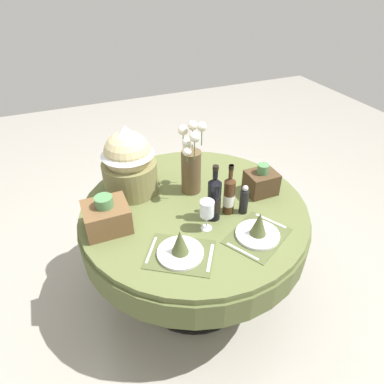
{
  "coord_description": "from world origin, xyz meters",
  "views": [
    {
      "loc": [
        -0.64,
        -1.5,
        2.02
      ],
      "look_at": [
        0.0,
        0.03,
        0.83
      ],
      "focal_mm": 31.45,
      "sensor_mm": 36.0,
      "label": 1
    }
  ],
  "objects_px": {
    "dining_table": "(194,223)",
    "place_setting_left": "(180,248)",
    "gift_tub_back_left": "(128,158)",
    "woven_basket_side_right": "(261,182)",
    "pepper_mill": "(244,200)",
    "woven_basket_side_left": "(107,216)",
    "flower_vase": "(191,163)",
    "wine_glass_left": "(207,209)",
    "wine_bottle_left": "(214,199)",
    "wine_bottle_centre": "(229,195)",
    "place_setting_right": "(258,230)"
  },
  "relations": [
    {
      "from": "wine_bottle_centre",
      "to": "woven_basket_side_left",
      "type": "distance_m",
      "value": 0.7
    },
    {
      "from": "flower_vase",
      "to": "place_setting_right",
      "type": "bearing_deg",
      "value": -72.71
    },
    {
      "from": "place_setting_left",
      "to": "dining_table",
      "type": "bearing_deg",
      "value": 57.32
    },
    {
      "from": "dining_table",
      "to": "place_setting_right",
      "type": "bearing_deg",
      "value": -60.8
    },
    {
      "from": "wine_glass_left",
      "to": "woven_basket_side_left",
      "type": "bearing_deg",
      "value": 156.84
    },
    {
      "from": "dining_table",
      "to": "gift_tub_back_left",
      "type": "distance_m",
      "value": 0.58
    },
    {
      "from": "wine_bottle_left",
      "to": "gift_tub_back_left",
      "type": "height_order",
      "value": "gift_tub_back_left"
    },
    {
      "from": "place_setting_right",
      "to": "pepper_mill",
      "type": "bearing_deg",
      "value": 81.85
    },
    {
      "from": "wine_bottle_left",
      "to": "woven_basket_side_right",
      "type": "height_order",
      "value": "wine_bottle_left"
    },
    {
      "from": "flower_vase",
      "to": "woven_basket_side_right",
      "type": "xyz_separation_m",
      "value": [
        0.4,
        -0.19,
        -0.12
      ]
    },
    {
      "from": "flower_vase",
      "to": "woven_basket_side_right",
      "type": "bearing_deg",
      "value": -25.31
    },
    {
      "from": "place_setting_left",
      "to": "pepper_mill",
      "type": "height_order",
      "value": "pepper_mill"
    },
    {
      "from": "wine_bottle_centre",
      "to": "woven_basket_side_left",
      "type": "xyz_separation_m",
      "value": [
        -0.69,
        0.13,
        -0.04
      ]
    },
    {
      "from": "wine_bottle_left",
      "to": "woven_basket_side_left",
      "type": "relative_size",
      "value": 1.45
    },
    {
      "from": "place_setting_left",
      "to": "woven_basket_side_right",
      "type": "bearing_deg",
      "value": 25.34
    },
    {
      "from": "woven_basket_side_right",
      "to": "flower_vase",
      "type": "bearing_deg",
      "value": 154.69
    },
    {
      "from": "dining_table",
      "to": "wine_glass_left",
      "type": "relative_size",
      "value": 7.49
    },
    {
      "from": "place_setting_right",
      "to": "wine_glass_left",
      "type": "bearing_deg",
      "value": 144.43
    },
    {
      "from": "pepper_mill",
      "to": "gift_tub_back_left",
      "type": "relative_size",
      "value": 0.42
    },
    {
      "from": "place_setting_right",
      "to": "pepper_mill",
      "type": "xyz_separation_m",
      "value": [
        0.03,
        0.21,
        0.04
      ]
    },
    {
      "from": "wine_bottle_centre",
      "to": "woven_basket_side_right",
      "type": "distance_m",
      "value": 0.31
    },
    {
      "from": "pepper_mill",
      "to": "woven_basket_side_left",
      "type": "relative_size",
      "value": 0.78
    },
    {
      "from": "pepper_mill",
      "to": "woven_basket_side_right",
      "type": "height_order",
      "value": "woven_basket_side_right"
    },
    {
      "from": "place_setting_left",
      "to": "woven_basket_side_left",
      "type": "bearing_deg",
      "value": 130.68
    },
    {
      "from": "wine_bottle_left",
      "to": "wine_bottle_centre",
      "type": "distance_m",
      "value": 0.11
    },
    {
      "from": "dining_table",
      "to": "woven_basket_side_right",
      "type": "height_order",
      "value": "woven_basket_side_right"
    },
    {
      "from": "gift_tub_back_left",
      "to": "woven_basket_side_right",
      "type": "bearing_deg",
      "value": -24.31
    },
    {
      "from": "wine_glass_left",
      "to": "woven_basket_side_right",
      "type": "relative_size",
      "value": 0.91
    },
    {
      "from": "place_setting_right",
      "to": "woven_basket_side_right",
      "type": "relative_size",
      "value": 2.06
    },
    {
      "from": "wine_bottle_centre",
      "to": "pepper_mill",
      "type": "height_order",
      "value": "wine_bottle_centre"
    },
    {
      "from": "wine_glass_left",
      "to": "pepper_mill",
      "type": "height_order",
      "value": "pepper_mill"
    },
    {
      "from": "dining_table",
      "to": "wine_glass_left",
      "type": "xyz_separation_m",
      "value": [
        -0.02,
        -0.22,
        0.28
      ]
    },
    {
      "from": "wine_bottle_left",
      "to": "pepper_mill",
      "type": "relative_size",
      "value": 1.86
    },
    {
      "from": "dining_table",
      "to": "wine_bottle_centre",
      "type": "xyz_separation_m",
      "value": [
        0.16,
        -0.13,
        0.26
      ]
    },
    {
      "from": "pepper_mill",
      "to": "wine_glass_left",
      "type": "bearing_deg",
      "value": -169.28
    },
    {
      "from": "flower_vase",
      "to": "woven_basket_side_left",
      "type": "height_order",
      "value": "flower_vase"
    },
    {
      "from": "flower_vase",
      "to": "gift_tub_back_left",
      "type": "relative_size",
      "value": 1.01
    },
    {
      "from": "wine_glass_left",
      "to": "dining_table",
      "type": "bearing_deg",
      "value": 85.5
    },
    {
      "from": "dining_table",
      "to": "woven_basket_side_left",
      "type": "height_order",
      "value": "woven_basket_side_left"
    },
    {
      "from": "dining_table",
      "to": "wine_bottle_left",
      "type": "xyz_separation_m",
      "value": [
        0.06,
        -0.15,
        0.28
      ]
    },
    {
      "from": "dining_table",
      "to": "place_setting_left",
      "type": "bearing_deg",
      "value": -122.68
    },
    {
      "from": "wine_bottle_centre",
      "to": "gift_tub_back_left",
      "type": "distance_m",
      "value": 0.66
    },
    {
      "from": "gift_tub_back_left",
      "to": "woven_basket_side_right",
      "type": "xyz_separation_m",
      "value": [
        0.76,
        -0.34,
        -0.16
      ]
    },
    {
      "from": "woven_basket_side_left",
      "to": "woven_basket_side_right",
      "type": "height_order",
      "value": "woven_basket_side_left"
    },
    {
      "from": "wine_glass_left",
      "to": "place_setting_left",
      "type": "bearing_deg",
      "value": -147.49
    },
    {
      "from": "dining_table",
      "to": "place_setting_left",
      "type": "xyz_separation_m",
      "value": [
        -0.22,
        -0.35,
        0.19
      ]
    },
    {
      "from": "place_setting_left",
      "to": "wine_glass_left",
      "type": "distance_m",
      "value": 0.26
    },
    {
      "from": "wine_bottle_left",
      "to": "gift_tub_back_left",
      "type": "distance_m",
      "value": 0.6
    },
    {
      "from": "place_setting_right",
      "to": "wine_bottle_centre",
      "type": "height_order",
      "value": "wine_bottle_centre"
    },
    {
      "from": "wine_bottle_centre",
      "to": "woven_basket_side_left",
      "type": "bearing_deg",
      "value": 169.22
    }
  ]
}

